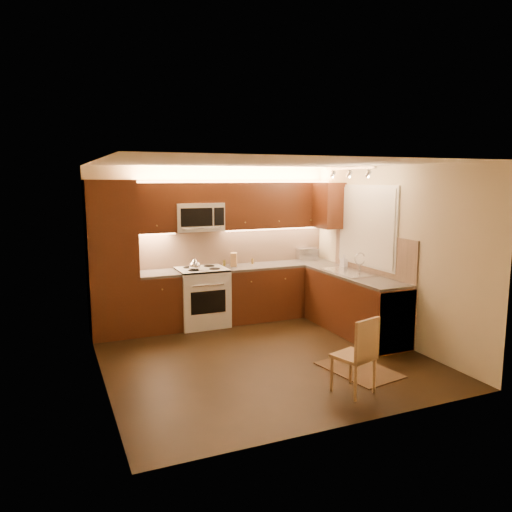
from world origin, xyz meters
name	(u,v)px	position (x,y,z in m)	size (l,w,h in m)	color
floor	(262,357)	(0.00, 0.00, 0.00)	(4.00, 4.00, 0.01)	black
ceiling	(262,163)	(0.00, 0.00, 2.50)	(4.00, 4.00, 0.01)	beige
wall_back	(213,244)	(0.00, 2.00, 1.25)	(4.00, 0.01, 2.50)	beige
wall_front	(351,297)	(0.00, -2.00, 1.25)	(4.00, 0.01, 2.50)	beige
wall_left	(99,275)	(-2.00, 0.00, 1.25)	(0.01, 4.00, 2.50)	beige
wall_right	(390,254)	(2.00, 0.00, 1.25)	(0.01, 4.00, 2.50)	beige
pantry	(112,259)	(-1.65, 1.70, 1.15)	(0.70, 0.60, 2.30)	#44200E
base_cab_back_left	(158,303)	(-0.99, 1.70, 0.43)	(0.62, 0.60, 0.86)	#44200E
counter_back_left	(158,274)	(-0.99, 1.70, 0.88)	(0.62, 0.60, 0.04)	#33302E
base_cab_back_right	(278,291)	(1.04, 1.70, 0.43)	(1.92, 0.60, 0.86)	#44200E
counter_back_right	(278,265)	(1.04, 1.70, 0.88)	(1.92, 0.60, 0.04)	#33302E
base_cab_right	(354,305)	(1.70, 0.40, 0.43)	(0.60, 2.00, 0.86)	#44200E
counter_right	(355,276)	(1.70, 0.40, 0.88)	(0.60, 2.00, 0.04)	#33302E
dishwasher	(383,317)	(1.70, -0.30, 0.43)	(0.58, 0.60, 0.84)	silver
backsplash_back	(233,246)	(0.35, 1.99, 1.20)	(3.30, 0.02, 0.60)	tan
backsplash_right	(372,253)	(1.99, 0.40, 1.20)	(0.02, 2.00, 0.60)	tan
upper_cab_back_left	(154,208)	(-0.99, 1.82, 1.88)	(0.62, 0.35, 0.75)	#44200E
upper_cab_back_right	(275,205)	(1.04, 1.82, 1.88)	(1.92, 0.35, 0.75)	#44200E
upper_cab_bridge	(198,193)	(-0.30, 1.82, 2.09)	(0.76, 0.35, 0.31)	#44200E
upper_cab_right_corner	(329,205)	(1.82, 1.40, 1.88)	(0.35, 0.50, 0.75)	#44200E
stove	(202,297)	(-0.30, 1.68, 0.46)	(0.76, 0.65, 0.92)	silver
microwave	(198,217)	(-0.30, 1.81, 1.72)	(0.76, 0.38, 0.44)	silver
window_frame	(367,226)	(1.99, 0.55, 1.60)	(0.03, 1.44, 1.24)	silver
window_blinds	(366,226)	(1.97, 0.55, 1.60)	(0.02, 1.36, 1.16)	silver
sink	(350,268)	(1.70, 0.55, 0.98)	(0.52, 0.86, 0.15)	silver
faucet	(360,262)	(1.88, 0.55, 1.05)	(0.20, 0.04, 0.30)	silver
track_light_bar	(350,168)	(1.55, 0.40, 2.46)	(0.04, 1.20, 0.03)	silver
kettle	(195,264)	(-0.45, 1.54, 1.02)	(0.17, 0.17, 0.20)	silver
toaster_oven	(307,254)	(1.67, 1.84, 1.01)	(0.36, 0.27, 0.21)	silver
knife_block	(234,259)	(0.28, 1.78, 1.01)	(0.10, 0.16, 0.22)	#AA804D
spice_jar_a	(234,262)	(0.34, 1.93, 0.94)	(0.04, 0.04, 0.09)	silver
spice_jar_b	(224,263)	(0.14, 1.85, 0.95)	(0.05, 0.05, 0.10)	olive
spice_jar_c	(224,263)	(0.14, 1.88, 0.95)	(0.05, 0.05, 0.09)	silver
spice_jar_d	(252,261)	(0.64, 1.86, 0.94)	(0.04, 0.04, 0.09)	olive
soap_bottle	(344,261)	(1.87, 0.97, 1.00)	(0.09, 0.09, 0.20)	silver
rug	(359,370)	(0.89, -0.90, 0.01)	(0.64, 0.96, 0.01)	black
dining_chair	(354,354)	(0.47, -1.38, 0.43)	(0.38, 0.38, 0.86)	#AA804D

